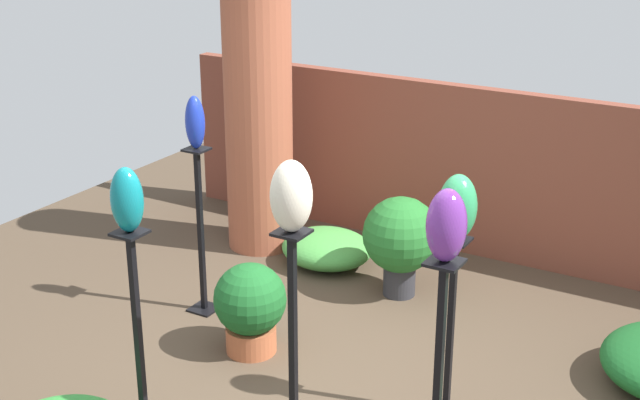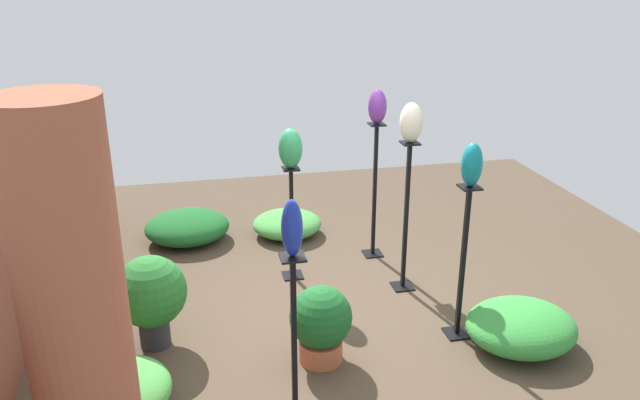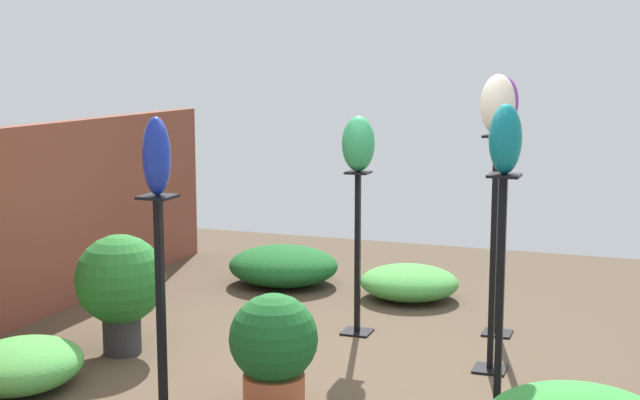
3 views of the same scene
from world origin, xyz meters
The scene contains 17 objects.
ground_plane centered at (0.00, 0.00, 0.00)m, with size 8.00×8.00×0.00m, color #4C3D2D.
brick_wall_back centered at (0.00, 2.59, 0.73)m, with size 5.60×0.12×1.45m, color brown.
pedestal_cobalt centered at (-1.32, 0.55, 0.58)m, with size 0.20×0.20×1.27m.
pedestal_teal centered at (-0.55, -1.00, 0.62)m, with size 0.20×0.20×1.35m.
pedestal_jade centered at (0.79, 0.20, 0.53)m, with size 0.20×0.20×1.16m.
pedestal_violet centered at (1.10, -0.75, 0.68)m, with size 0.20×0.20×1.46m.
pedestal_ivory centered at (0.33, -0.82, 0.68)m, with size 0.20×0.20×1.48m.
art_vase_cobalt centered at (-1.32, 0.55, 1.46)m, with size 0.14×0.14×0.38m, color #192D9E.
art_vase_teal centered at (-0.55, -1.00, 1.53)m, with size 0.18×0.17×0.35m, color #0F727A.
art_vase_jade centered at (0.79, 0.20, 1.35)m, with size 0.22×0.23×0.39m, color #2D9356.
art_vase_violet centered at (1.10, -0.75, 1.64)m, with size 0.18×0.19×0.35m, color #6B2D8C.
art_vase_ivory centered at (0.33, -0.82, 1.66)m, with size 0.21×0.21×0.36m, color beige.
potted_plant_near_pillar centered at (-0.67, 0.22, 0.35)m, with size 0.50×0.50×0.64m.
potted_plant_front_right centered at (-0.16, 1.52, 0.48)m, with size 0.59×0.59×0.80m.
foliage_bed_east centered at (-0.93, 1.72, 0.14)m, with size 0.77×0.69×0.29m, color #479942.
foliage_bed_center centered at (1.90, 1.22, 0.17)m, with size 0.88×0.95×0.33m, color #195923.
foliage_bed_rear centered at (1.82, 0.08, 0.14)m, with size 0.76×0.80×0.27m, color #479942.
Camera 3 is at (-5.05, -1.65, 1.91)m, focal length 50.00 mm.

